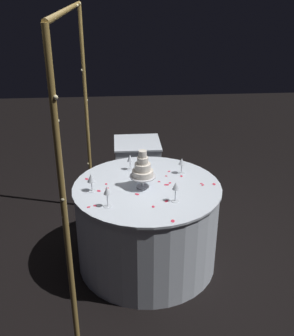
{
  "coord_description": "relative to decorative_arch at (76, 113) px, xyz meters",
  "views": [
    {
      "loc": [
        -2.96,
        0.24,
        2.34
      ],
      "look_at": [
        0.0,
        0.0,
        0.95
      ],
      "focal_mm": 42.05,
      "sensor_mm": 36.0,
      "label": 1
    }
  ],
  "objects": [
    {
      "name": "rose_petal_20",
      "position": [
        0.06,
        -0.2,
        -0.66
      ],
      "size": [
        0.03,
        0.03,
        0.0
      ],
      "primitive_type": "ellipsoid",
      "rotation": [
        0.0,
        0.0,
        0.25
      ],
      "color": "#E02D47",
      "rests_on": "main_table"
    },
    {
      "name": "rose_petal_11",
      "position": [
        -0.02,
        -0.21,
        -0.66
      ],
      "size": [
        0.04,
        0.04,
        0.0
      ],
      "primitive_type": "ellipsoid",
      "rotation": [
        0.0,
        0.0,
        2.46
      ],
      "color": "#E02D47",
      "rests_on": "main_table"
    },
    {
      "name": "side_table",
      "position": [
        1.13,
        -0.53,
        -1.07
      ],
      "size": [
        0.51,
        0.51,
        0.75
      ],
      "color": "silver",
      "rests_on": "ground"
    },
    {
      "name": "rose_petal_19",
      "position": [
        0.22,
        -0.46,
        -0.66
      ],
      "size": [
        0.04,
        0.04,
        0.0
      ],
      "primitive_type": "ellipsoid",
      "rotation": [
        0.0,
        0.0,
        3.89
      ],
      "color": "#E02D47",
      "rests_on": "main_table"
    },
    {
      "name": "rose_petal_6",
      "position": [
        -0.06,
        -0.14,
        -0.66
      ],
      "size": [
        0.05,
        0.05,
        0.0
      ],
      "primitive_type": "ellipsoid",
      "rotation": [
        0.0,
        0.0,
        0.79
      ],
      "color": "#E02D47",
      "rests_on": "main_table"
    },
    {
      "name": "wine_glass_4",
      "position": [
        0.34,
        -0.42,
        -0.56
      ],
      "size": [
        0.06,
        0.06,
        0.15
      ],
      "color": "silver",
      "rests_on": "main_table"
    },
    {
      "name": "rose_petal_16",
      "position": [
        0.18,
        -0.74,
        -0.66
      ],
      "size": [
        0.03,
        0.03,
        0.0
      ],
      "primitive_type": "ellipsoid",
      "rotation": [
        0.0,
        0.0,
        1.16
      ],
      "color": "#E02D47",
      "rests_on": "main_table"
    },
    {
      "name": "main_table",
      "position": [
        0.0,
        -0.55,
        -1.05
      ],
      "size": [
        1.27,
        1.27,
        0.78
      ],
      "color": "silver",
      "rests_on": "ground"
    },
    {
      "name": "wine_glass_0",
      "position": [
        -0.28,
        -0.75,
        -0.54
      ],
      "size": [
        0.06,
        0.06,
        0.17
      ],
      "color": "silver",
      "rests_on": "main_table"
    },
    {
      "name": "ground_plane",
      "position": [
        0.0,
        -0.55,
        -1.45
      ],
      "size": [
        12.0,
        12.0,
        0.0
      ],
      "primitive_type": "plane",
      "color": "black"
    },
    {
      "name": "rose_petal_3",
      "position": [
        -0.31,
        -0.07,
        -0.66
      ],
      "size": [
        0.03,
        0.04,
        0.0
      ],
      "primitive_type": "ellipsoid",
      "rotation": [
        0.0,
        0.0,
        2.06
      ],
      "color": "#E02D47",
      "rests_on": "main_table"
    },
    {
      "name": "rose_petal_7",
      "position": [
        0.01,
        -1.02,
        -0.66
      ],
      "size": [
        0.02,
        0.03,
        0.0
      ],
      "primitive_type": "ellipsoid",
      "rotation": [
        0.0,
        0.0,
        4.56
      ],
      "color": "#E02D47",
      "rests_on": "main_table"
    },
    {
      "name": "rose_petal_18",
      "position": [
        0.04,
        -0.75,
        -0.66
      ],
      "size": [
        0.04,
        0.03,
        0.0
      ],
      "primitive_type": "ellipsoid",
      "rotation": [
        0.0,
        0.0,
        2.51
      ],
      "color": "#E02D47",
      "rests_on": "main_table"
    },
    {
      "name": "tiered_cake",
      "position": [
        -0.01,
        -0.51,
        -0.5
      ],
      "size": [
        0.22,
        0.22,
        0.33
      ],
      "color": "silver",
      "rests_on": "main_table"
    },
    {
      "name": "wine_glass_2",
      "position": [
        -0.31,
        -0.22,
        -0.53
      ],
      "size": [
        0.06,
        0.06,
        0.17
      ],
      "color": "silver",
      "rests_on": "main_table"
    },
    {
      "name": "rose_petal_9",
      "position": [
        -0.02,
        -1.03,
        -0.66
      ],
      "size": [
        0.04,
        0.03,
        0.0
      ],
      "primitive_type": "ellipsoid",
      "rotation": [
        0.0,
        0.0,
        2.54
      ],
      "color": "#E02D47",
      "rests_on": "main_table"
    },
    {
      "name": "rose_petal_14",
      "position": [
        -0.35,
        -0.57,
        -0.66
      ],
      "size": [
        0.04,
        0.03,
        0.0
      ],
      "primitive_type": "ellipsoid",
      "rotation": [
        0.0,
        0.0,
        0.21
      ],
      "color": "#E02D47",
      "rests_on": "main_table"
    },
    {
      "name": "rose_petal_4",
      "position": [
        0.01,
        -0.73,
        -0.66
      ],
      "size": [
        0.03,
        0.03,
        0.0
      ],
      "primitive_type": "ellipsoid",
      "rotation": [
        0.0,
        0.0,
        2.54
      ],
      "color": "#E02D47",
      "rests_on": "main_table"
    },
    {
      "name": "wine_glass_3",
      "position": [
        -0.05,
        -0.09,
        -0.55
      ],
      "size": [
        0.07,
        0.07,
        0.16
      ],
      "color": "silver",
      "rests_on": "main_table"
    },
    {
      "name": "rose_petal_12",
      "position": [
        -0.01,
        -1.13,
        -0.66
      ],
      "size": [
        0.04,
        0.03,
        0.0
      ],
      "primitive_type": "ellipsoid",
      "rotation": [
        0.0,
        0.0,
        0.13
      ],
      "color": "#E02D47",
      "rests_on": "main_table"
    },
    {
      "name": "rose_petal_5",
      "position": [
        -0.14,
        -0.46,
        -0.66
      ],
      "size": [
        0.05,
        0.05,
        0.0
      ],
      "primitive_type": "ellipsoid",
      "rotation": [
        0.0,
        0.0,
        4.07
      ],
      "color": "#E02D47",
      "rests_on": "main_table"
    },
    {
      "name": "rose_petal_15",
      "position": [
        0.01,
        -0.72,
        -0.66
      ],
      "size": [
        0.03,
        0.04,
        0.0
      ],
      "primitive_type": "ellipsoid",
      "rotation": [
        0.0,
        0.0,
        4.73
      ],
      "color": "#E02D47",
      "rests_on": "main_table"
    },
    {
      "name": "wine_glass_1",
      "position": [
        0.23,
        -0.88,
        -0.55
      ],
      "size": [
        0.06,
        0.06,
        0.15
      ],
      "color": "silver",
      "rests_on": "main_table"
    },
    {
      "name": "rose_petal_0",
      "position": [
        0.07,
        -0.66,
        -0.66
      ],
      "size": [
        0.03,
        0.03,
        0.0
      ],
      "primitive_type": "ellipsoid",
      "rotation": [
        0.0,
        0.0,
        4.28
      ],
      "color": "#E02D47",
      "rests_on": "main_table"
    },
    {
      "name": "decorative_arch",
      "position": [
        0.0,
        0.0,
        0.0
      ],
      "size": [
        2.11,
        0.06,
        2.21
      ],
      "color": "olive",
      "rests_on": "ground"
    },
    {
      "name": "rose_petal_8",
      "position": [
        0.16,
        -0.87,
        -0.66
      ],
      "size": [
        0.03,
        0.02,
        0.0
      ],
      "primitive_type": "ellipsoid",
      "rotation": [
        0.0,
        0.0,
        3.16
      ],
      "color": "#E02D47",
      "rests_on": "main_table"
    },
    {
      "name": "rose_petal_10",
      "position": [
        -0.56,
        -0.69,
        -0.66
      ],
      "size": [
        0.04,
        0.03,
        0.0
      ],
      "primitive_type": "ellipsoid",
      "rotation": [
        0.0,
        0.0,
        6.23
      ],
      "color": "#E02D47",
      "rests_on": "main_table"
    },
    {
      "name": "rose_petal_17",
      "position": [
        0.18,
        -0.03,
        -0.66
      ],
      "size": [
        0.05,
        0.04,
        0.0
      ],
      "primitive_type": "ellipsoid",
      "rotation": [
        0.0,
        0.0,
        3.76
      ],
      "color": "#E02D47",
      "rests_on": "main_table"
    },
    {
      "name": "rose_petal_2",
      "position": [
        -0.27,
        -0.68,
        -0.66
      ],
      "size": [
        0.05,
        0.04,
        0.0
      ],
      "primitive_type": "ellipsoid",
      "rotation": [
        0.0,
        0.0,
        2.58
      ],
      "color": "#E02D47",
      "rests_on": "main_table"
    },
    {
      "name": "rose_petal_13",
      "position": [
        -0.3,
        -0.12,
        -0.66
      ],
      "size": [
        0.04,
        0.04,
        0.0
      ],
      "primitive_type": "ellipsoid",
      "rotation": [
        0.0,
        0.0,
        4.13
      ],
      "color": "#E02D47",
      "rests_on": "main_table"
    },
    {
      "name": "rose_petal_1",
      "position": [
        0.27,
        -0.77,
        -0.66
      ],
      "size": [
        0.03,
        0.03,
        0.0
      ],
      "primitive_type": "ellipsoid",
      "rotation": [
        0.0,
        0.0,
        2.01
      ],
      "color": "#E02D47",
      "rests_on": "main_table"
    }
  ]
}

